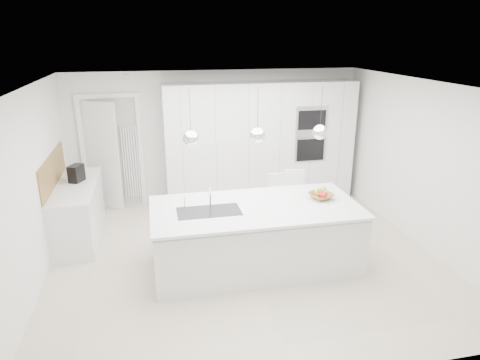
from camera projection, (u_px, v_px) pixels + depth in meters
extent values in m
plane|color=beige|center=(244.00, 257.00, 6.33)|extent=(5.50, 5.50, 0.00)
plane|color=white|center=(216.00, 137.00, 8.24)|extent=(5.50, 0.00, 5.50)
plane|color=white|center=(32.00, 191.00, 5.38)|extent=(0.00, 5.00, 5.00)
plane|color=white|center=(245.00, 85.00, 5.52)|extent=(5.50, 5.50, 0.00)
cube|color=silver|center=(260.00, 143.00, 8.15)|extent=(3.60, 0.60, 2.30)
cube|color=white|center=(98.00, 156.00, 7.81)|extent=(0.76, 0.38, 2.00)
cube|color=silver|center=(78.00, 212.00, 6.82)|extent=(0.60, 1.80, 0.86)
cube|color=white|center=(75.00, 186.00, 6.67)|extent=(0.62, 1.82, 0.04)
cube|color=olive|center=(53.00, 170.00, 6.53)|extent=(0.02, 1.80, 0.50)
cube|color=silver|center=(256.00, 239.00, 5.93)|extent=(2.80, 1.20, 0.86)
cube|color=white|center=(256.00, 207.00, 5.83)|extent=(2.84, 1.40, 0.04)
cylinder|color=white|center=(210.00, 195.00, 5.80)|extent=(0.02, 0.02, 0.30)
sphere|color=white|center=(191.00, 138.00, 5.29)|extent=(0.20, 0.20, 0.20)
sphere|color=white|center=(257.00, 135.00, 5.46)|extent=(0.20, 0.20, 0.20)
sphere|color=white|center=(320.00, 132.00, 5.63)|extent=(0.20, 0.20, 0.20)
imported|color=olive|center=(321.00, 196.00, 6.08)|extent=(0.41, 0.41, 0.08)
cube|color=black|center=(76.00, 173.00, 6.76)|extent=(0.25, 0.30, 0.27)
sphere|color=red|center=(320.00, 195.00, 6.04)|extent=(0.08, 0.08, 0.08)
sphere|color=red|center=(324.00, 194.00, 6.05)|extent=(0.09, 0.09, 0.09)
sphere|color=red|center=(324.00, 196.00, 6.01)|extent=(0.08, 0.08, 0.08)
torus|color=yellow|center=(321.00, 191.00, 6.05)|extent=(0.25, 0.18, 0.22)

